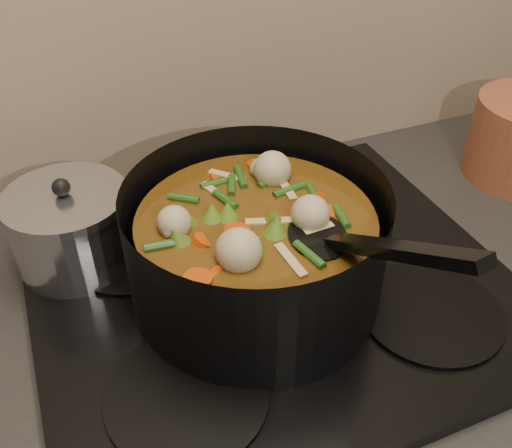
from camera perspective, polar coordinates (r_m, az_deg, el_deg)
name	(u,v)px	position (r m, az deg, el deg)	size (l,w,h in m)	color
stovetop	(273,286)	(0.77, 1.67, -6.20)	(0.62, 0.54, 0.03)	black
stockpot	(256,248)	(0.71, 0.05, -2.44)	(0.33, 0.43, 0.23)	black
saucepan	(71,228)	(0.80, -17.98, -0.40)	(0.16, 0.16, 0.13)	silver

